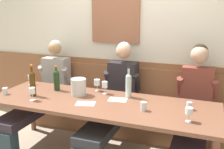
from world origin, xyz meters
TOP-DOWN VIEW (x-y plane):
  - room_wall_back at (-0.00, 1.09)m, footprint 6.80×0.12m
  - wood_wainscot_panel at (0.00, 1.04)m, footprint 6.80×0.03m
  - wall_bench at (0.00, 0.83)m, footprint 2.92×0.42m
  - dining_table at (0.00, 0.09)m, footprint 2.62×0.88m
  - person_center_right_seat at (-1.02, 0.44)m, footprint 0.49×1.34m
  - person_right_seat at (0.04, 0.45)m, footprint 0.49×1.34m
  - person_center_left_seat at (1.00, 0.44)m, footprint 0.49×1.35m
  - ice_bucket at (-0.33, 0.21)m, footprint 0.18×0.18m
  - wine_bottle_green_tall at (0.25, 0.35)m, footprint 0.07×0.07m
  - wine_bottle_clear_water at (-0.83, -0.01)m, footprint 0.07×0.07m
  - wine_bottle_amber_mid at (-0.68, 0.28)m, footprint 0.08×0.08m
  - wine_glass_mid_right at (-0.19, 0.44)m, footprint 0.08×0.08m
  - wine_glass_center_front at (-1.16, 0.37)m, footprint 0.06×0.06m
  - wine_glass_right_end at (-0.06, 0.37)m, footprint 0.07×0.07m
  - wine_glass_by_bottle at (0.99, -0.12)m, footprint 0.07×0.07m
  - wine_glass_left_end at (-0.74, -0.15)m, footprint 0.07×0.07m
  - water_tumbler_center at (0.53, 0.00)m, footprint 0.06×0.06m
  - water_tumbler_left at (-1.19, -0.08)m, footprint 0.07×0.07m
  - water_tumbler_right at (0.97, 0.19)m, footprint 0.06×0.06m
  - tasting_sheet_left_guest at (-0.13, -0.03)m, footprint 0.24×0.20m
  - tasting_sheet_right_guest at (0.17, 0.22)m, footprint 0.23×0.18m

SIDE VIEW (x-z plane):
  - wall_bench at x=0.00m, z-range -0.19..0.75m
  - wood_wainscot_panel at x=0.00m, z-range 0.00..1.02m
  - person_center_right_seat at x=-1.02m, z-range -0.03..1.27m
  - person_right_seat at x=0.04m, z-range -0.02..1.29m
  - person_center_left_seat at x=1.00m, z-range -0.02..1.31m
  - dining_table at x=0.00m, z-range 0.30..1.02m
  - tasting_sheet_left_guest at x=-0.13m, z-range 0.72..0.73m
  - tasting_sheet_right_guest at x=0.17m, z-range 0.72..0.73m
  - water_tumbler_left at x=-1.19m, z-range 0.72..0.81m
  - water_tumbler_right at x=0.97m, z-range 0.72..0.81m
  - water_tumbler_center at x=0.53m, z-range 0.72..0.82m
  - wine_glass_center_front at x=-1.16m, z-range 0.75..0.89m
  - wine_glass_by_bottle at x=0.99m, z-range 0.75..0.89m
  - ice_bucket at x=-0.33m, z-range 0.72..0.93m
  - wine_glass_left_end at x=-0.74m, z-range 0.76..0.91m
  - wine_glass_mid_right at x=-0.19m, z-range 0.76..0.91m
  - wine_glass_right_end at x=-0.06m, z-range 0.76..0.91m
  - wine_bottle_amber_mid at x=-0.68m, z-range 0.70..1.03m
  - wine_bottle_green_tall at x=0.25m, z-range 0.69..1.07m
  - wine_bottle_clear_water at x=-0.83m, z-range 0.70..1.08m
  - room_wall_back at x=0.00m, z-range 0.00..2.80m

